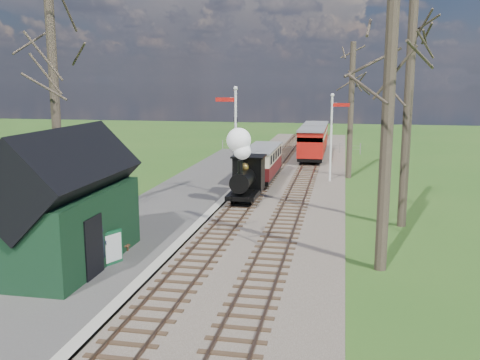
% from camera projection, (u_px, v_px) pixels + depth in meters
% --- Properties ---
extents(ground, '(140.00, 140.00, 0.00)m').
position_uv_depth(ground, '(142.00, 330.00, 14.20)').
color(ground, '#2B581B').
rests_on(ground, ground).
extents(distant_hills, '(114.40, 48.00, 22.02)m').
position_uv_depth(distant_hills, '(315.00, 236.00, 79.04)').
color(distant_hills, '#385B23').
rests_on(distant_hills, ground).
extents(ballast_bed, '(8.00, 60.00, 0.10)m').
position_uv_depth(ballast_bed, '(284.00, 180.00, 35.17)').
color(ballast_bed, brown).
rests_on(ballast_bed, ground).
extents(track_near, '(1.60, 60.00, 0.15)m').
position_uv_depth(track_near, '(264.00, 179.00, 35.40)').
color(track_near, brown).
rests_on(track_near, ground).
extents(track_far, '(1.60, 60.00, 0.15)m').
position_uv_depth(track_far, '(303.00, 180.00, 34.92)').
color(track_far, brown).
rests_on(track_far, ground).
extents(platform, '(5.00, 44.00, 0.20)m').
position_uv_depth(platform, '(177.00, 203.00, 28.34)').
color(platform, '#474442').
rests_on(platform, ground).
extents(coping_strip, '(0.40, 44.00, 0.21)m').
position_uv_depth(coping_strip, '(219.00, 205.00, 27.91)').
color(coping_strip, '#B2AD9E').
rests_on(coping_strip, ground).
extents(station_shed, '(3.25, 6.30, 4.78)m').
position_uv_depth(station_shed, '(65.00, 206.00, 18.44)').
color(station_shed, black).
rests_on(station_shed, platform).
extents(semaphore_near, '(1.22, 0.24, 6.22)m').
position_uv_depth(semaphore_near, '(234.00, 134.00, 29.11)').
color(semaphore_near, silver).
rests_on(semaphore_near, ground).
extents(semaphore_far, '(1.22, 0.24, 5.72)m').
position_uv_depth(semaphore_far, '(332.00, 131.00, 33.98)').
color(semaphore_far, silver).
rests_on(semaphore_far, ground).
extents(bare_trees, '(15.51, 22.39, 12.00)m').
position_uv_depth(bare_trees, '(255.00, 112.00, 22.73)').
color(bare_trees, '#382D23').
rests_on(bare_trees, ground).
extents(fence_line, '(12.60, 0.08, 1.00)m').
position_uv_depth(fence_line, '(290.00, 147.00, 48.77)').
color(fence_line, slate).
rests_on(fence_line, ground).
extents(locomotive, '(1.59, 3.72, 3.98)m').
position_uv_depth(locomotive, '(245.00, 169.00, 28.42)').
color(locomotive, black).
rests_on(locomotive, ground).
extents(coach, '(1.86, 6.37, 1.96)m').
position_uv_depth(coach, '(262.00, 162.00, 34.35)').
color(coach, black).
rests_on(coach, ground).
extents(red_carriage_a, '(2.08, 5.16, 2.19)m').
position_uv_depth(red_carriage_a, '(312.00, 144.00, 42.75)').
color(red_carriage_a, black).
rests_on(red_carriage_a, ground).
extents(red_carriage_b, '(2.08, 5.16, 2.19)m').
position_uv_depth(red_carriage_b, '(315.00, 137.00, 48.05)').
color(red_carriage_b, black).
rests_on(red_carriage_b, ground).
extents(sign_board, '(0.42, 0.77, 1.19)m').
position_uv_depth(sign_board, '(113.00, 248.00, 18.63)').
color(sign_board, '#104D2A').
rests_on(sign_board, platform).
extents(bench, '(0.87, 1.40, 0.77)m').
position_uv_depth(bench, '(111.00, 245.00, 19.73)').
color(bench, '#4F301C').
rests_on(bench, platform).
extents(person, '(0.45, 0.61, 1.55)m').
position_uv_depth(person, '(101.00, 247.00, 18.14)').
color(person, '#1B2332').
rests_on(person, platform).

